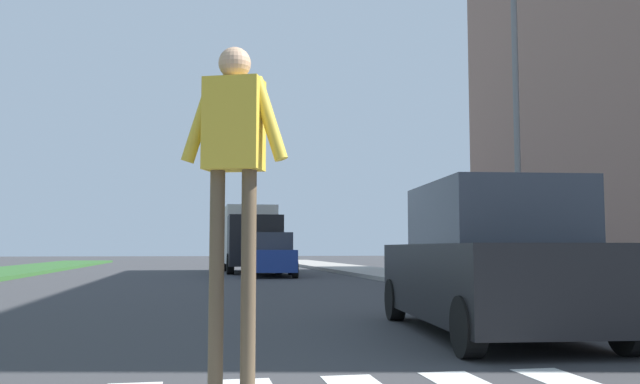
{
  "coord_description": "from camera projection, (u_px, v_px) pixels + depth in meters",
  "views": [
    {
      "loc": [
        0.47,
        4.03,
        1.13
      ],
      "look_at": [
        3.09,
        18.12,
        2.33
      ],
      "focal_mm": 37.75,
      "sensor_mm": 36.0,
      "label": 1
    }
  ],
  "objects": [
    {
      "name": "pedestrian_performer",
      "position": [
        234.0,
        168.0,
        4.5
      ],
      "size": [
        0.73,
        0.36,
        2.49
      ],
      "color": "brown",
      "rests_on": "ground_plane"
    },
    {
      "name": "ground_plane",
      "position": [
        181.0,
        278.0,
        25.26
      ],
      "size": [
        140.0,
        140.0,
        0.0
      ],
      "primitive_type": "plane",
      "color": "#38383A"
    },
    {
      "name": "street_lamp_right",
      "position": [
        512.0,
        98.0,
        15.6
      ],
      "size": [
        1.02,
        0.24,
        7.5
      ],
      "color": "slate",
      "rests_on": "sidewalk_right"
    },
    {
      "name": "sidewalk_right",
      "position": [
        409.0,
        277.0,
        24.82
      ],
      "size": [
        3.0,
        64.0,
        0.15
      ],
      "primitive_type": "cube",
      "color": "#9E9991",
      "rests_on": "ground_plane"
    },
    {
      "name": "truck_box_delivery",
      "position": [
        251.0,
        237.0,
        31.42
      ],
      "size": [
        2.4,
        6.2,
        3.1
      ],
      "color": "black",
      "rests_on": "ground_plane"
    },
    {
      "name": "sedan_midblock",
      "position": [
        272.0,
        256.0,
        26.87
      ],
      "size": [
        2.21,
        4.47,
        1.75
      ],
      "color": "navy",
      "rests_on": "ground_plane"
    },
    {
      "name": "suv_crossing",
      "position": [
        490.0,
        263.0,
        8.82
      ],
      "size": [
        2.35,
        4.75,
        1.97
      ],
      "color": "black",
      "rests_on": "ground_plane"
    }
  ]
}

